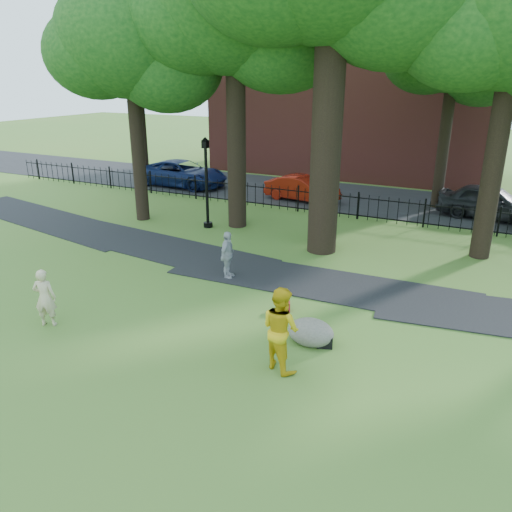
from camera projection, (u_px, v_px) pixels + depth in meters
The scene contains 16 objects.
ground at pixel (233, 328), 13.39m from camera, with size 120.00×120.00×0.00m, color #427127.
footpath at pixel (318, 283), 16.24m from camera, with size 36.00×2.60×0.03m, color black.
street at pixel (377, 201), 26.83m from camera, with size 80.00×7.00×0.02m, color black.
iron_fence at pixel (358, 206), 23.26m from camera, with size 44.00×0.04×1.20m.
brick_building at pixel (354, 81), 33.17m from camera, with size 18.00×8.00×12.00m, color brown.
tree_row at pixel (359, 21), 17.43m from camera, with size 26.82×7.96×12.42m.
woman at pixel (45, 298), 13.28m from camera, with size 0.59×0.39×1.62m, color #D0BB8F.
man at pixel (281, 329), 11.26m from camera, with size 0.98×0.76×2.01m, color gold.
pedestrian at pixel (227, 255), 16.42m from camera, with size 0.94×0.39×1.61m, color #A3A3A8.
boulder at pixel (311, 330), 12.56m from camera, with size 1.19×0.90×0.69m, color #5D594D.
lamppost at pixel (207, 184), 21.55m from camera, with size 0.39×0.39×3.94m.
backpack at pixel (325, 342), 12.42m from camera, with size 0.39×0.24×0.29m, color black.
red_bag at pixel (283, 307), 14.31m from camera, with size 0.39×0.25×0.27m, color maroon.
red_sedan at pixel (302, 188), 26.65m from camera, with size 1.40×4.02×1.33m, color maroon.
navy_van at pixel (182, 173), 30.06m from camera, with size 2.56×5.55×1.54m, color #0E1B47.
grey_car at pixel (490, 202), 23.27m from camera, with size 1.87×4.64×1.58m, color black.
Camera 1 is at (5.86, -10.38, 6.42)m, focal length 35.00 mm.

